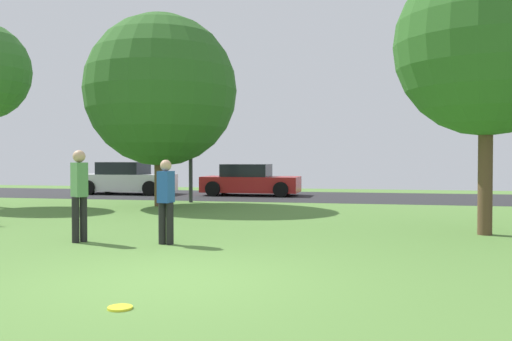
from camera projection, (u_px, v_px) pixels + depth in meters
ground_plane at (170, 280)px, 7.32m from camera, size 44.00×44.00×0.00m
road_strip at (308, 197)px, 22.97m from camera, size 44.00×6.40×0.01m
oak_tree_center at (486, 45)px, 11.53m from camera, size 3.84×3.84×5.94m
oak_tree_right at (161, 91)px, 18.49m from camera, size 5.12×5.12×6.47m
person_thrower at (79, 191)px, 10.56m from camera, size 0.39×0.37×1.78m
person_walking at (166, 198)px, 10.31m from camera, size 0.30×0.34×1.60m
frisbee_disc at (120, 308)px, 5.91m from camera, size 0.27×0.27×0.03m
parked_car_white at (127, 179)px, 24.65m from camera, size 4.12×2.02×1.44m
parked_car_red at (250, 181)px, 23.75m from camera, size 4.16×2.06×1.36m
street_lamp_post at (191, 141)px, 20.00m from camera, size 0.14×0.14×4.50m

